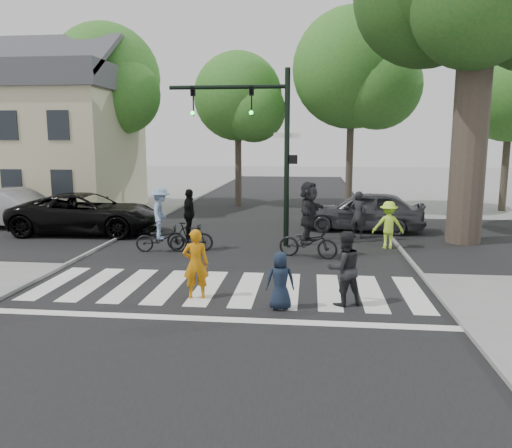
% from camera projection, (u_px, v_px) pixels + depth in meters
% --- Properties ---
extents(ground, '(120.00, 120.00, 0.00)m').
position_uv_depth(ground, '(220.00, 301.00, 11.43)').
color(ground, gray).
rests_on(ground, ground).
extents(road_stem, '(10.00, 70.00, 0.01)m').
position_uv_depth(road_stem, '(247.00, 253.00, 16.33)').
color(road_stem, black).
rests_on(road_stem, ground).
extents(road_cross, '(70.00, 10.00, 0.01)m').
position_uv_depth(road_cross, '(257.00, 235.00, 19.27)').
color(road_cross, black).
rests_on(road_cross, ground).
extents(curb_left, '(0.10, 70.00, 0.10)m').
position_uv_depth(curb_left, '(100.00, 248.00, 16.86)').
color(curb_left, gray).
rests_on(curb_left, ground).
extents(curb_right, '(0.10, 70.00, 0.10)m').
position_uv_depth(curb_right, '(406.00, 255.00, 15.78)').
color(curb_right, gray).
rests_on(curb_right, ground).
extents(crosswalk, '(10.00, 3.85, 0.01)m').
position_uv_depth(crosswalk, '(225.00, 292.00, 12.07)').
color(crosswalk, silver).
rests_on(crosswalk, ground).
extents(traffic_signal, '(4.45, 0.29, 6.00)m').
position_uv_depth(traffic_signal, '(262.00, 132.00, 16.82)').
color(traffic_signal, black).
rests_on(traffic_signal, ground).
extents(bg_tree_0, '(5.46, 5.20, 8.97)m').
position_uv_depth(bg_tree_0, '(26.00, 94.00, 27.57)').
color(bg_tree_0, brown).
rests_on(bg_tree_0, ground).
extents(bg_tree_1, '(6.09, 5.80, 9.80)m').
position_uv_depth(bg_tree_1, '(109.00, 83.00, 26.43)').
color(bg_tree_1, brown).
rests_on(bg_tree_1, ground).
extents(bg_tree_2, '(5.04, 4.80, 8.40)m').
position_uv_depth(bg_tree_2, '(242.00, 100.00, 26.95)').
color(bg_tree_2, brown).
rests_on(bg_tree_2, ground).
extents(bg_tree_3, '(6.30, 6.00, 10.20)m').
position_uv_depth(bg_tree_3, '(359.00, 73.00, 24.78)').
color(bg_tree_3, brown).
rests_on(bg_tree_3, ground).
extents(house, '(8.40, 8.10, 8.82)m').
position_uv_depth(house, '(48.00, 137.00, 25.73)').
color(house, beige).
rests_on(house, ground).
extents(pedestrian_woman, '(0.66, 0.50, 1.64)m').
position_uv_depth(pedestrian_woman, '(196.00, 264.00, 11.51)').
color(pedestrian_woman, '#C7760C').
rests_on(pedestrian_woman, ground).
extents(pedestrian_child, '(0.68, 0.49, 1.28)m').
position_uv_depth(pedestrian_child, '(280.00, 281.00, 10.77)').
color(pedestrian_child, '#151F31').
rests_on(pedestrian_child, ground).
extents(pedestrian_adult, '(1.00, 0.89, 1.68)m').
position_uv_depth(pedestrian_adult, '(344.00, 268.00, 11.02)').
color(pedestrian_adult, black).
rests_on(pedestrian_adult, ground).
extents(cyclist_left, '(1.74, 1.16, 2.14)m').
position_uv_depth(cyclist_left, '(161.00, 224.00, 16.31)').
color(cyclist_left, black).
rests_on(cyclist_left, ground).
extents(cyclist_mid, '(1.59, 0.97, 2.06)m').
position_uv_depth(cyclist_mid, '(190.00, 226.00, 16.51)').
color(cyclist_mid, black).
rests_on(cyclist_mid, ground).
extents(cyclist_right, '(1.99, 1.84, 2.39)m').
position_uv_depth(cyclist_right, '(308.00, 224.00, 15.48)').
color(cyclist_right, black).
rests_on(cyclist_right, ground).
extents(car_suv, '(5.87, 2.86, 1.61)m').
position_uv_depth(car_suv, '(87.00, 213.00, 19.57)').
color(car_suv, black).
rests_on(car_suv, ground).
extents(car_silver, '(5.26, 2.57, 1.66)m').
position_uv_depth(car_silver, '(13.00, 208.00, 20.90)').
color(car_silver, '#A09FA4').
rests_on(car_silver, ground).
extents(car_grey, '(5.04, 2.64, 1.63)m').
position_uv_depth(car_grey, '(364.00, 211.00, 20.16)').
color(car_grey, '#35363A').
rests_on(car_grey, ground).
extents(bystander_hivis, '(1.06, 0.63, 1.62)m').
position_uv_depth(bystander_hivis, '(388.00, 225.00, 16.84)').
color(bystander_hivis, '#C6FF39').
rests_on(bystander_hivis, ground).
extents(bystander_dark, '(0.78, 0.70, 1.78)m').
position_uv_depth(bystander_dark, '(358.00, 215.00, 18.63)').
color(bystander_dark, black).
rests_on(bystander_dark, ground).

